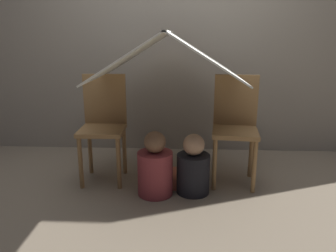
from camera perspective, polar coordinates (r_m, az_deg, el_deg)
name	(u,v)px	position (r m, az deg, el deg)	size (l,w,h in m)	color
ground_plane	(167,187)	(2.78, -0.11, -10.59)	(8.80, 8.80, 0.00)	gray
wall_back	(172,33)	(3.49, 0.70, 15.90)	(7.00, 0.05, 2.50)	gray
chair_left	(104,122)	(2.86, -11.16, 0.61)	(0.38, 0.38, 0.91)	olive
chair_right	(235,124)	(2.81, 11.60, 0.33)	(0.41, 0.41, 0.91)	olive
sheet_canopy	(168,54)	(2.62, 0.00, 12.42)	(1.12, 1.15, 0.35)	silver
person_front	(155,169)	(2.59, -2.25, -7.42)	(0.28, 0.28, 0.52)	maroon
person_second	(193,168)	(2.63, 4.42, -7.39)	(0.26, 0.26, 0.49)	black
floor_cushion	(181,178)	(2.82, 2.27, -9.08)	(0.34, 0.27, 0.10)	#CC664C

